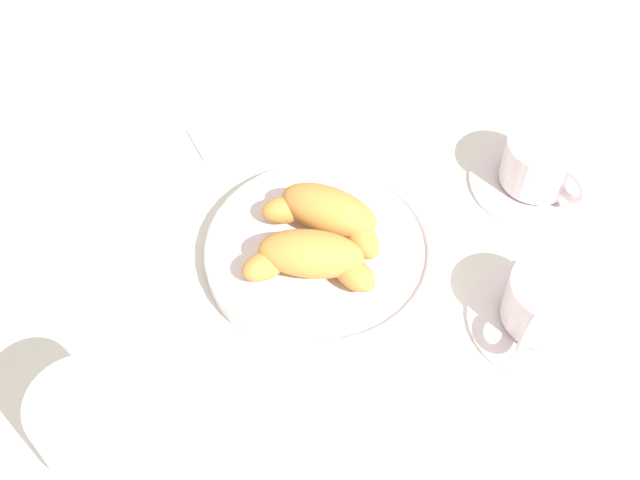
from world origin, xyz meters
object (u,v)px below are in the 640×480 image
Objects in this scene: croissant_large at (327,214)px; croissant_small at (311,258)px; coffee_cup_near at (545,307)px; coffee_cup_far at (539,168)px; pastry_plate at (320,251)px; sugar_packet at (210,139)px; juice_glass_left at (93,431)px.

croissant_large is 0.05m from croissant_small.
coffee_cup_near is 0.17m from coffee_cup_far.
coffee_cup_near and coffee_cup_far have the same top height.
croissant_large reaches higher than coffee_cup_near.
coffee_cup_near is 1.00× the size of coffee_cup_far.
croissant_large is (0.01, -0.02, 0.03)m from pastry_plate.
croissant_small is at bearing -175.81° from sugar_packet.
croissant_small is 0.27m from coffee_cup_far.
croissant_small is at bearing 119.27° from pastry_plate.
coffee_cup_near is at bearing -160.11° from croissant_large.
croissant_small is 0.87× the size of coffee_cup_far.
juice_glass_left is at bearing 97.03° from croissant_small.
croissant_small is at bearing -82.97° from juice_glass_left.
coffee_cup_near is at bearing -111.93° from juice_glass_left.
pastry_plate is 0.04m from croissant_small.
croissant_large reaches higher than coffee_cup_far.
pastry_plate is 0.04m from croissant_large.
coffee_cup_near reaches higher than sugar_packet.
pastry_plate is 1.92× the size of croissant_small.
croissant_small reaches higher than coffee_cup_far.
pastry_plate is 1.67× the size of coffee_cup_far.
pastry_plate is 1.67× the size of coffee_cup_near.
croissant_large reaches higher than sugar_packet.
croissant_large is 0.95× the size of coffee_cup_near.
pastry_plate is 1.76× the size of croissant_large.
coffee_cup_near is (-0.21, -0.08, -0.02)m from croissant_large.
juice_glass_left reaches higher than coffee_cup_near.
croissant_large is 2.58× the size of sugar_packet.
pastry_plate is at bearing 119.24° from croissant_large.
coffee_cup_far is 0.51m from juice_glass_left.
sugar_packet is (0.29, 0.21, -0.02)m from coffee_cup_far.
coffee_cup_far reaches higher than sugar_packet.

